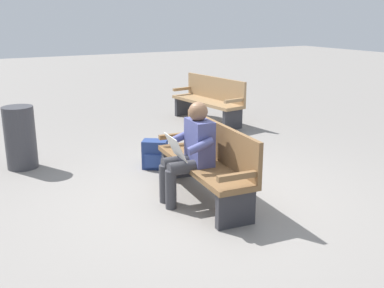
# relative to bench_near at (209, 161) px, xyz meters

# --- Properties ---
(ground_plane) EXTENTS (40.00, 40.00, 0.00)m
(ground_plane) POSITION_rel_bench_near_xyz_m (0.01, 0.07, -0.46)
(ground_plane) COLOR gray
(bench_near) EXTENTS (1.84, 0.65, 0.90)m
(bench_near) POSITION_rel_bench_near_xyz_m (0.00, 0.00, 0.00)
(bench_near) COLOR brown
(bench_near) RESTS_ON ground
(person_seated) EXTENTS (0.60, 0.60, 1.18)m
(person_seated) POSITION_rel_bench_near_xyz_m (0.02, 0.23, 0.17)
(person_seated) COLOR #474C84
(person_seated) RESTS_ON ground
(backpack) EXTENTS (0.39, 0.41, 0.41)m
(backpack) POSITION_rel_bench_near_xyz_m (1.31, 0.10, -0.26)
(backpack) COLOR navy
(backpack) RESTS_ON ground
(bench_far) EXTENTS (1.84, 0.69, 0.90)m
(bench_far) POSITION_rel_bench_near_xyz_m (3.44, -2.10, 0.00)
(bench_far) COLOR #9E7A51
(bench_far) RESTS_ON ground
(trash_bin) EXTENTS (0.43, 0.43, 0.89)m
(trash_bin) POSITION_rel_bench_near_xyz_m (2.26, 1.75, -0.01)
(trash_bin) COLOR #38383D
(trash_bin) RESTS_ON ground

